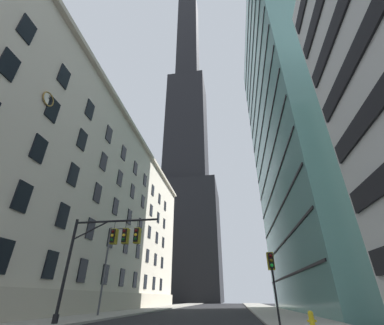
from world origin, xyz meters
name	(u,v)px	position (x,y,z in m)	size (l,w,h in m)	color
station_building	(79,211)	(-19.65, 23.17, 13.75)	(17.97, 58.34, 27.55)	beige
dark_skyscraper	(187,153)	(-14.44, 90.14, 63.43)	(27.32, 27.32, 211.35)	black
glass_office_midrise	(311,119)	(19.18, 24.19, 28.39)	(16.46, 32.81, 56.79)	slate
traffic_signal_mast	(109,244)	(-4.15, 4.39, 4.82)	(6.36, 0.63, 6.50)	black
traffic_light_near_right	(271,265)	(6.63, 5.07, 3.35)	(0.40, 0.63, 3.97)	black
street_lamppost	(109,260)	(-8.00, 12.56, 4.87)	(2.39, 0.32, 7.97)	#47474C
fire_hydrant	(312,320)	(7.83, 2.60, 0.61)	(0.42, 0.26, 0.85)	gold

